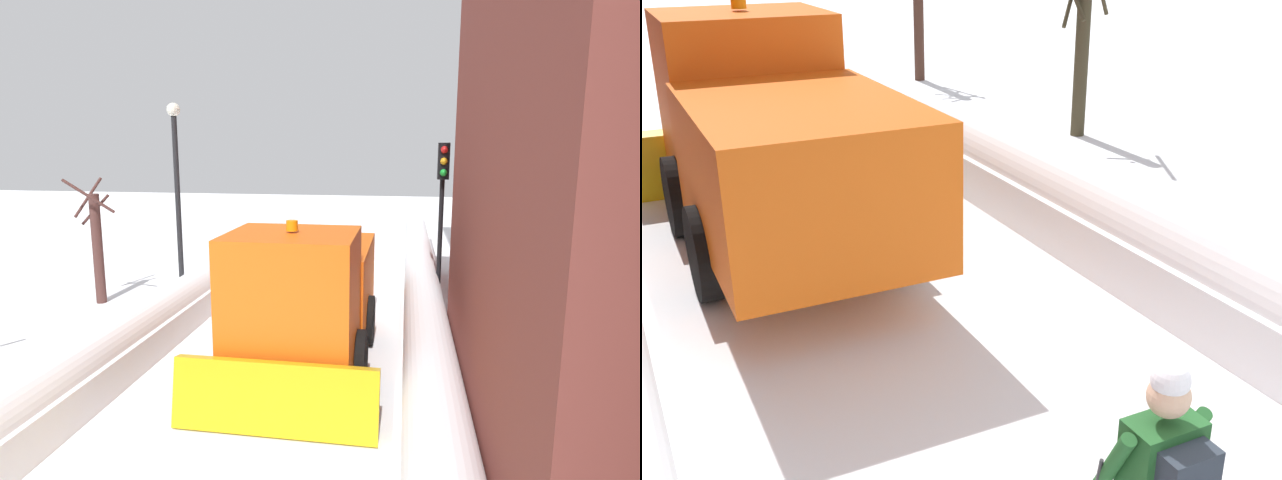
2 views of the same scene
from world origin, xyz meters
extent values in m
plane|color=white|center=(0.00, 10.00, 0.00)|extent=(80.00, 80.00, 0.00)
cube|color=white|center=(2.97, 10.00, 0.33)|extent=(1.10, 36.00, 0.65)
cylinder|color=white|center=(2.97, 10.00, 0.65)|extent=(0.90, 34.20, 0.90)
cube|color=orange|center=(-0.60, 5.41, 1.40)|extent=(2.30, 3.40, 1.60)
cube|color=orange|center=(-0.60, 8.11, 1.75)|extent=(2.20, 2.00, 2.30)
cube|color=black|center=(-0.60, 9.07, 2.26)|extent=(1.85, 0.06, 1.01)
cube|color=gold|center=(-0.60, 9.46, 0.55)|extent=(3.20, 0.46, 1.13)
cylinder|color=orange|center=(-0.60, 8.11, 3.02)|extent=(0.20, 0.20, 0.18)
cylinder|color=black|center=(-1.75, 7.81, 0.55)|extent=(0.25, 1.10, 1.10)
cylinder|color=black|center=(0.55, 7.81, 0.55)|extent=(0.25, 1.10, 1.10)
cylinder|color=black|center=(-1.75, 5.61, 0.55)|extent=(0.25, 1.10, 1.10)
cylinder|color=black|center=(0.55, 5.61, 0.55)|extent=(0.25, 1.10, 1.10)
cube|color=#1E5123|center=(-0.13, -0.09, 1.13)|extent=(0.42, 0.26, 0.62)
sphere|color=tan|center=(-0.13, -0.09, 1.60)|extent=(0.24, 0.24, 0.24)
sphere|color=silver|center=(-0.13, -0.09, 1.70)|extent=(0.22, 0.22, 0.22)
cylinder|color=#1E5123|center=(-0.39, 0.01, 1.16)|extent=(0.09, 0.33, 0.56)
cylinder|color=#1E5123|center=(0.13, 0.01, 1.16)|extent=(0.09, 0.33, 0.56)
cylinder|color=#3B3523|center=(6.30, 9.96, 1.58)|extent=(0.28, 0.28, 3.15)
cylinder|color=#442A20|center=(5.90, 17.14, 1.90)|extent=(0.28, 0.28, 3.80)
camera|label=1|loc=(-2.49, 16.48, 4.33)|focal=28.63mm
camera|label=2|loc=(-2.64, -2.66, 3.88)|focal=42.65mm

